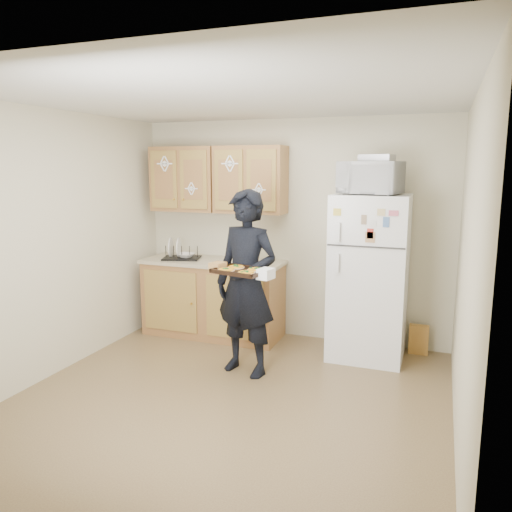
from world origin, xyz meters
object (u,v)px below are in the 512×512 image
(microwave, at_px, (370,178))
(dish_rack, at_px, (182,252))
(baking_tray, at_px, (241,272))
(refrigerator, at_px, (369,277))
(person, at_px, (246,283))

(microwave, height_order, dish_rack, microwave)
(baking_tray, bearing_deg, refrigerator, 62.49)
(refrigerator, bearing_deg, baking_tray, -130.36)
(person, relative_size, dish_rack, 4.21)
(person, distance_m, baking_tray, 0.35)
(refrigerator, xyz_separation_m, baking_tray, (-0.96, -1.13, 0.21))
(baking_tray, relative_size, dish_rack, 1.08)
(person, distance_m, microwave, 1.61)
(person, bearing_deg, microwave, 50.91)
(dish_rack, bearing_deg, microwave, -1.38)
(refrigerator, xyz_separation_m, dish_rack, (-2.18, 0.00, 0.13))
(refrigerator, bearing_deg, person, -140.79)
(refrigerator, xyz_separation_m, person, (-1.03, -0.84, 0.03))
(microwave, bearing_deg, baking_tray, -119.53)
(person, height_order, dish_rack, person)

